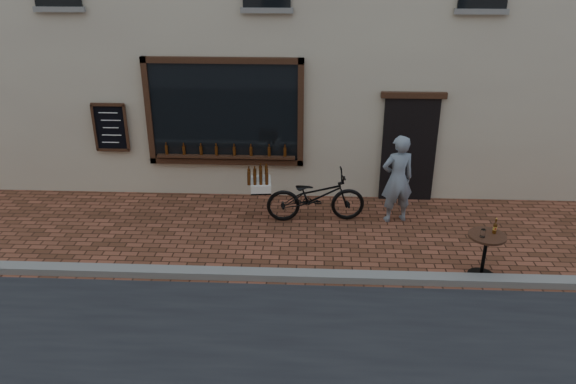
{
  "coord_description": "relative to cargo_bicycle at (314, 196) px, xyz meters",
  "views": [
    {
      "loc": [
        -0.06,
        -7.59,
        5.01
      ],
      "look_at": [
        -0.49,
        1.2,
        1.1
      ],
      "focal_mm": 35.0,
      "sensor_mm": 36.0,
      "label": 1
    }
  ],
  "objects": [
    {
      "name": "bistro_table",
      "position": [
        2.78,
        -1.93,
        0.03
      ],
      "size": [
        0.6,
        0.6,
        1.02
      ],
      "color": "black",
      "rests_on": "ground"
    },
    {
      "name": "cargo_bicycle",
      "position": [
        0.0,
        0.0,
        0.0
      ],
      "size": [
        2.3,
        0.86,
        1.08
      ],
      "rotation": [
        0.0,
        0.0,
        1.67
      ],
      "color": "black",
      "rests_on": "ground"
    },
    {
      "name": "pedestrian",
      "position": [
        1.6,
        0.06,
        0.36
      ],
      "size": [
        0.73,
        0.57,
        1.75
      ],
      "primitive_type": "imported",
      "rotation": [
        0.0,
        0.0,
        3.41
      ],
      "color": "slate",
      "rests_on": "ground"
    },
    {
      "name": "ground",
      "position": [
        0.05,
        -2.35,
        -0.51
      ],
      "size": [
        90.0,
        90.0,
        0.0
      ],
      "primitive_type": "plane",
      "color": "#4C2818",
      "rests_on": "ground"
    },
    {
      "name": "kerb",
      "position": [
        0.05,
        -2.15,
        -0.45
      ],
      "size": [
        90.0,
        0.25,
        0.12
      ],
      "primitive_type": "cube",
      "color": "slate",
      "rests_on": "ground"
    }
  ]
}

